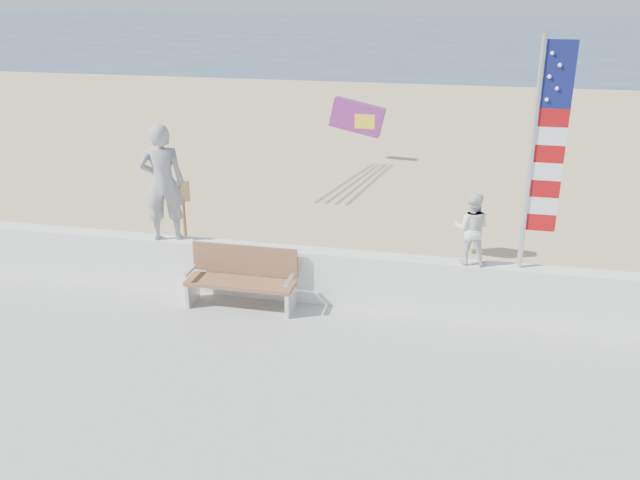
# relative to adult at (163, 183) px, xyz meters

# --- Properties ---
(ground) EXTENTS (220.00, 220.00, 0.00)m
(ground) POSITION_rel_adult_xyz_m (2.55, -2.00, -2.08)
(ground) COLOR #2F475F
(ground) RESTS_ON ground
(sand) EXTENTS (90.00, 40.00, 0.08)m
(sand) POSITION_rel_adult_xyz_m (2.55, 7.00, -2.04)
(sand) COLOR tan
(sand) RESTS_ON ground
(seawall) EXTENTS (30.00, 0.35, 0.90)m
(seawall) POSITION_rel_adult_xyz_m (2.55, 0.00, -1.45)
(seawall) COLOR white
(seawall) RESTS_ON boardwalk
(adult) EXTENTS (0.85, 0.70, 2.00)m
(adult) POSITION_rel_adult_xyz_m (0.00, 0.00, 0.00)
(adult) COLOR gray
(adult) RESTS_ON seawall
(child) EXTENTS (0.59, 0.48, 1.15)m
(child) POSITION_rel_adult_xyz_m (5.12, 0.00, -0.42)
(child) COLOR white
(child) RESTS_ON seawall
(bench) EXTENTS (1.80, 0.57, 1.00)m
(bench) POSITION_rel_adult_xyz_m (1.49, -0.45, -1.39)
(bench) COLOR #8B5F3C
(bench) RESTS_ON boardwalk
(flag) EXTENTS (0.50, 0.08, 3.50)m
(flag) POSITION_rel_adult_xyz_m (6.01, -0.00, 0.91)
(flag) COLOR silver
(flag) RESTS_ON seawall
(parafoil_kite) EXTENTS (1.00, 0.27, 0.68)m
(parafoil_kite) POSITION_rel_adult_xyz_m (3.04, 1.69, 0.91)
(parafoil_kite) COLOR red
(parafoil_kite) RESTS_ON ground
(sign) EXTENTS (0.32, 0.07, 1.46)m
(sign) POSITION_rel_adult_xyz_m (-0.55, 1.95, -1.14)
(sign) COLOR olive
(sign) RESTS_ON sand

